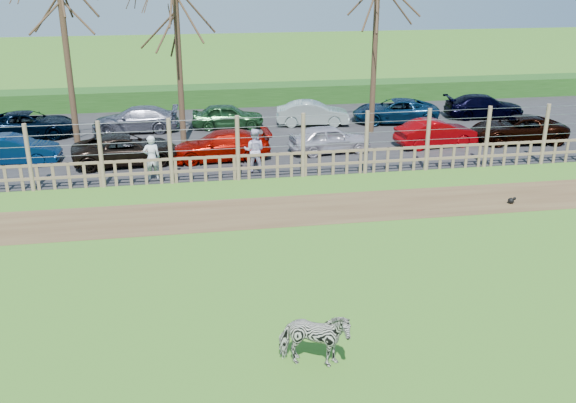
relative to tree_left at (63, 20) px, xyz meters
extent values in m
plane|color=#5E9539|center=(6.50, -12.50, -5.62)|extent=(120.00, 120.00, 0.00)
cube|color=brown|center=(6.50, -8.00, -5.61)|extent=(34.00, 2.80, 0.01)
cube|color=#232326|center=(6.50, 2.00, -5.60)|extent=(44.00, 13.00, 0.04)
cube|color=#1E4716|center=(6.50, 9.00, -5.07)|extent=(46.00, 2.00, 1.10)
cube|color=brown|center=(6.50, -4.50, -5.17)|extent=(30.00, 0.06, 0.10)
cube|color=brown|center=(6.50, -4.50, -4.67)|extent=(30.00, 0.06, 0.10)
cylinder|color=brown|center=(-1.00, -4.50, -4.37)|extent=(0.16, 0.16, 2.50)
cylinder|color=brown|center=(1.50, -4.50, -4.37)|extent=(0.16, 0.16, 2.50)
cylinder|color=brown|center=(4.00, -4.50, -4.37)|extent=(0.16, 0.16, 2.50)
cylinder|color=brown|center=(6.50, -4.50, -4.37)|extent=(0.16, 0.16, 2.50)
cylinder|color=brown|center=(9.00, -4.50, -4.37)|extent=(0.16, 0.16, 2.50)
cylinder|color=brown|center=(11.50, -4.50, -4.37)|extent=(0.16, 0.16, 2.50)
cylinder|color=brown|center=(14.00, -4.50, -4.37)|extent=(0.16, 0.16, 2.50)
cylinder|color=brown|center=(16.50, -4.50, -4.37)|extent=(0.16, 0.16, 2.50)
cylinder|color=brown|center=(19.00, -4.50, -4.37)|extent=(0.16, 0.16, 2.50)
cylinder|color=gray|center=(6.50, -4.50, -4.37)|extent=(30.00, 0.02, 0.02)
cylinder|color=gray|center=(6.50, -4.50, -3.97)|extent=(30.00, 0.02, 0.02)
cylinder|color=gray|center=(6.50, -4.50, -3.57)|extent=(30.00, 0.02, 0.02)
cylinder|color=gray|center=(6.50, -4.50, -3.22)|extent=(30.00, 0.02, 0.02)
cylinder|color=#3D2B1E|center=(0.00, 0.00, -1.87)|extent=(0.26, 0.26, 7.50)
cylinder|color=#3D2B1E|center=(4.50, 1.00, -2.37)|extent=(0.26, 0.26, 6.50)
cylinder|color=#3D2B1E|center=(13.50, 1.50, -2.12)|extent=(0.26, 0.26, 7.00)
imported|color=gray|center=(6.92, -16.73, -4.98)|extent=(1.63, 1.08, 1.27)
imported|color=silver|center=(3.28, -4.04, -4.71)|extent=(0.67, 0.48, 1.72)
imported|color=silver|center=(7.21, -3.68, -4.71)|extent=(0.98, 0.85, 1.72)
sphere|color=black|center=(15.54, -8.61, -5.51)|extent=(0.21, 0.21, 0.21)
sphere|color=black|center=(15.66, -8.61, -5.44)|extent=(0.11, 0.11, 0.11)
imported|color=#041D42|center=(-2.38, -1.11, -4.98)|extent=(3.68, 1.38, 1.20)
imported|color=black|center=(2.18, -1.80, -4.98)|extent=(4.50, 2.43, 1.20)
imported|color=#940802|center=(6.03, -1.84, -4.98)|extent=(4.19, 1.82, 1.20)
imported|color=#BFB6C4|center=(10.74, -1.54, -4.98)|extent=(3.66, 1.80, 1.20)
imported|color=#8E0207|center=(15.66, -1.34, -4.98)|extent=(3.77, 1.73, 1.20)
imported|color=black|center=(19.58, -1.31, -4.98)|extent=(4.48, 2.36, 1.20)
imported|color=black|center=(-2.63, 3.33, -4.98)|extent=(4.34, 2.03, 1.20)
imported|color=slate|center=(2.25, 3.52, -4.98)|extent=(4.20, 1.85, 1.20)
imported|color=#1E4724|center=(6.72, 3.52, -4.98)|extent=(3.60, 1.63, 1.20)
imported|color=#ABBDB4|center=(10.99, 3.38, -4.98)|extent=(3.78, 1.73, 1.20)
imported|color=#092340|center=(15.27, 3.26, -4.98)|extent=(4.55, 2.57, 1.20)
imported|color=black|center=(20.26, 3.51, -4.98)|extent=(4.29, 2.11, 1.20)
camera|label=1|loc=(4.55, -27.74, 2.29)|focal=40.00mm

